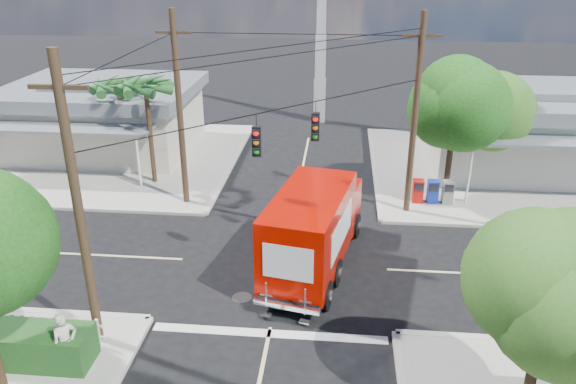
# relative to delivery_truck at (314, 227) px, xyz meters

# --- Properties ---
(ground) EXTENTS (120.00, 120.00, 0.00)m
(ground) POSITION_rel_delivery_truck_xyz_m (-1.18, 0.00, -1.67)
(ground) COLOR black
(ground) RESTS_ON ground
(sidewalk_ne) EXTENTS (14.12, 14.12, 0.14)m
(sidewalk_ne) POSITION_rel_delivery_truck_xyz_m (9.70, 10.88, -1.60)
(sidewalk_ne) COLOR #A39E93
(sidewalk_ne) RESTS_ON ground
(sidewalk_nw) EXTENTS (14.12, 14.12, 0.14)m
(sidewalk_nw) POSITION_rel_delivery_truck_xyz_m (-12.06, 10.88, -1.60)
(sidewalk_nw) COLOR #A39E93
(sidewalk_nw) RESTS_ON ground
(road_markings) EXTENTS (32.00, 32.00, 0.01)m
(road_markings) POSITION_rel_delivery_truck_xyz_m (-1.18, -1.47, -1.66)
(road_markings) COLOR beige
(road_markings) RESTS_ON ground
(building_ne) EXTENTS (11.80, 10.20, 4.50)m
(building_ne) POSITION_rel_delivery_truck_xyz_m (11.32, 11.97, 0.65)
(building_ne) COLOR silver
(building_ne) RESTS_ON sidewalk_ne
(building_nw) EXTENTS (10.80, 10.20, 4.30)m
(building_nw) POSITION_rel_delivery_truck_xyz_m (-13.18, 12.47, 0.55)
(building_nw) COLOR beige
(building_nw) RESTS_ON sidewalk_nw
(radio_tower) EXTENTS (0.80, 0.80, 17.00)m
(radio_tower) POSITION_rel_delivery_truck_xyz_m (-0.68, 20.00, 3.98)
(radio_tower) COLOR silver
(radio_tower) RESTS_ON ground
(tree_ne_front) EXTENTS (4.21, 4.14, 6.66)m
(tree_ne_front) POSITION_rel_delivery_truck_xyz_m (6.03, 6.76, 3.10)
(tree_ne_front) COLOR #422D1C
(tree_ne_front) RESTS_ON sidewalk_ne
(tree_ne_back) EXTENTS (3.77, 3.66, 5.82)m
(tree_ne_back) POSITION_rel_delivery_truck_xyz_m (8.63, 8.96, 2.52)
(tree_ne_back) COLOR #422D1C
(tree_ne_back) RESTS_ON sidewalk_ne
(tree_se) EXTENTS (3.67, 3.54, 5.62)m
(tree_se) POSITION_rel_delivery_truck_xyz_m (5.83, -7.24, 2.37)
(tree_se) COLOR #422D1C
(tree_se) RESTS_ON sidewalk_se
(palm_nw_front) EXTENTS (3.01, 3.08, 5.59)m
(palm_nw_front) POSITION_rel_delivery_truck_xyz_m (-8.68, 7.50, 3.38)
(palm_nw_front) COLOR #422D1C
(palm_nw_front) RESTS_ON sidewalk_nw
(palm_nw_back) EXTENTS (3.01, 3.08, 5.19)m
(palm_nw_back) POSITION_rel_delivery_truck_xyz_m (-10.68, 9.00, 3.00)
(palm_nw_back) COLOR #422D1C
(palm_nw_back) RESTS_ON sidewalk_nw
(utility_poles) EXTENTS (12.00, 10.68, 9.00)m
(utility_poles) POSITION_rel_delivery_truck_xyz_m (-2.76, 1.61, 3.01)
(utility_poles) COLOR #473321
(utility_poles) RESTS_ON ground
(picket_fence) EXTENTS (5.94, 0.06, 1.00)m
(picket_fence) POSITION_rel_delivery_truck_xyz_m (-8.98, -5.60, -0.99)
(picket_fence) COLOR silver
(picket_fence) RESTS_ON sidewalk_sw
(vending_boxes) EXTENTS (1.90, 0.50, 1.10)m
(vending_boxes) POSITION_rel_delivery_truck_xyz_m (5.32, 6.20, -0.98)
(vending_boxes) COLOR #BA0F0A
(vending_boxes) RESTS_ON sidewalk_ne
(delivery_truck) EXTENTS (3.69, 7.86, 3.28)m
(delivery_truck) POSITION_rel_delivery_truck_xyz_m (0.00, 0.00, 0.00)
(delivery_truck) COLOR black
(delivery_truck) RESTS_ON ground
(pedestrian) EXTENTS (0.80, 0.81, 1.89)m
(pedestrian) POSITION_rel_delivery_truck_xyz_m (-6.61, -6.67, -0.58)
(pedestrian) COLOR beige
(pedestrian) RESTS_ON sidewalk_sw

